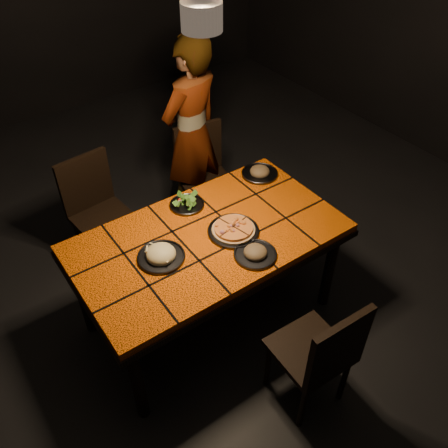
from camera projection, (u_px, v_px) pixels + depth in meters
room_shell at (205, 122)px, 2.33m from camera, size 6.04×7.04×3.08m
dining_table at (208, 245)px, 2.87m from camera, size 1.62×0.92×0.75m
chair_near at (322, 353)px, 2.51m from camera, size 0.40×0.40×0.85m
chair_far_left at (96, 206)px, 3.43m from camera, size 0.43×0.43×0.87m
chair_far_right at (203, 171)px, 3.77m from camera, size 0.46×0.46×0.87m
diner at (192, 135)px, 3.64m from camera, size 0.64×0.50×1.56m
pendant_lamp at (201, 12)px, 1.99m from camera, size 0.18×0.18×1.06m
plate_pizza at (233, 230)px, 2.83m from camera, size 0.31×0.31×0.04m
plate_pasta at (161, 255)px, 2.66m from camera, size 0.27×0.27×0.09m
plate_salad at (187, 203)px, 3.01m from camera, size 0.22×0.22×0.07m
plate_mushroom_a at (255, 253)px, 2.67m from camera, size 0.25×0.25×0.08m
plate_mushroom_b at (260, 172)px, 3.27m from camera, size 0.25×0.25×0.08m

